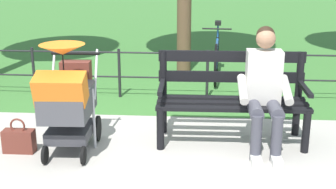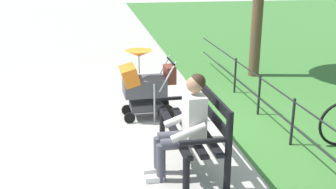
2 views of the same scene
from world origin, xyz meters
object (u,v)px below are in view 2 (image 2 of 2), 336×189
object	(u,v)px
person_on_bench	(185,123)
stroller	(144,84)
handbag	(139,100)
park_bench	(197,124)

from	to	relation	value
person_on_bench	stroller	distance (m)	2.00
person_on_bench	handbag	size ratio (longest dim) A/B	3.45
person_on_bench	handbag	distance (m)	2.59
person_on_bench	stroller	size ratio (longest dim) A/B	1.11
park_bench	stroller	xyz separation A→B (m)	(1.67, 0.48, 0.07)
person_on_bench	handbag	bearing A→B (deg)	6.51
person_on_bench	stroller	world-z (taller)	person_on_bench
park_bench	stroller	world-z (taller)	stroller
park_bench	stroller	bearing A→B (deg)	16.05
stroller	handbag	xyz separation A→B (m)	(0.53, 0.03, -0.47)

